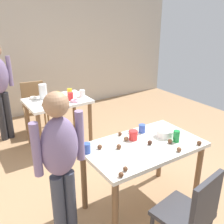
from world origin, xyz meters
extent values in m
plane|color=#9E7A56|center=(0.00, 0.00, 0.00)|extent=(6.40, 6.40, 0.00)
cube|color=#BCB2A3|center=(0.00, 3.20, 1.30)|extent=(6.40, 0.10, 2.60)
cube|color=silver|center=(-0.10, -0.21, 0.73)|extent=(1.19, 0.71, 0.04)
cylinder|color=brown|center=(-0.64, -0.51, 0.35)|extent=(0.06, 0.06, 0.71)
cylinder|color=brown|center=(0.43, -0.51, 0.35)|extent=(0.06, 0.06, 0.71)
cylinder|color=brown|center=(-0.64, 0.08, 0.35)|extent=(0.06, 0.06, 0.71)
cylinder|color=brown|center=(0.43, 0.08, 0.35)|extent=(0.06, 0.06, 0.71)
cube|color=white|center=(-0.30, 1.58, 0.73)|extent=(0.92, 0.69, 0.04)
cylinder|color=brown|center=(-0.70, 1.30, 0.35)|extent=(0.06, 0.06, 0.71)
cylinder|color=brown|center=(0.10, 1.30, 0.35)|extent=(0.06, 0.06, 0.71)
cylinder|color=brown|center=(-0.70, 1.86, 0.35)|extent=(0.06, 0.06, 0.71)
cylinder|color=brown|center=(0.10, 1.86, 0.35)|extent=(0.06, 0.06, 0.71)
cube|color=#2D2D33|center=(-0.21, -0.87, 0.43)|extent=(0.46, 0.46, 0.04)
cube|color=#2D2D33|center=(-0.18, -1.04, 0.66)|extent=(0.38, 0.10, 0.42)
cylinder|color=#2D2D33|center=(-0.07, -0.67, 0.21)|extent=(0.04, 0.04, 0.41)
cube|color=olive|center=(-0.46, 2.20, 0.43)|extent=(0.46, 0.46, 0.04)
cube|color=olive|center=(-0.43, 2.38, 0.66)|extent=(0.38, 0.10, 0.42)
cylinder|color=olive|center=(-0.32, 2.01, 0.21)|extent=(0.04, 0.04, 0.41)
cylinder|color=olive|center=(-0.66, 2.06, 0.21)|extent=(0.04, 0.04, 0.41)
cylinder|color=olive|center=(-0.27, 2.35, 0.21)|extent=(0.04, 0.04, 0.41)
cylinder|color=olive|center=(-0.60, 2.40, 0.21)|extent=(0.04, 0.04, 0.41)
cylinder|color=#383D4C|center=(-1.03, -0.22, 0.37)|extent=(0.11, 0.11, 0.73)
cylinder|color=#383D4C|center=(-0.92, -0.21, 0.37)|extent=(0.11, 0.11, 0.73)
ellipsoid|color=slate|center=(-0.98, -0.22, 0.99)|extent=(0.34, 0.23, 0.52)
sphere|color=#997051|center=(-0.98, -0.22, 1.35)|extent=(0.20, 0.20, 0.20)
cylinder|color=slate|center=(-1.17, -0.23, 1.03)|extent=(0.08, 0.08, 0.44)
cylinder|color=slate|center=(-0.79, -0.20, 1.03)|extent=(0.08, 0.08, 0.44)
cylinder|color=#28282D|center=(-0.91, 2.26, 0.39)|extent=(0.11, 0.11, 0.79)
cylinder|color=#28282D|center=(-1.01, 2.24, 0.39)|extent=(0.11, 0.11, 0.79)
cylinder|color=slate|center=(-0.77, 2.30, 1.11)|extent=(0.08, 0.08, 0.48)
cylinder|color=white|center=(0.20, -0.20, 0.79)|extent=(0.18, 0.18, 0.08)
cylinder|color=#198438|center=(0.21, -0.35, 0.81)|extent=(0.07, 0.07, 0.12)
cube|color=silver|center=(-0.24, -0.36, 0.75)|extent=(0.17, 0.02, 0.01)
cylinder|color=#3351B2|center=(0.06, 0.01, 0.80)|extent=(0.07, 0.07, 0.09)
cylinder|color=#3351B2|center=(-0.65, -0.05, 0.80)|extent=(0.07, 0.07, 0.10)
cylinder|color=red|center=(-0.13, -0.07, 0.80)|extent=(0.09, 0.09, 0.10)
sphere|color=#3D2319|center=(-0.05, -0.25, 0.77)|extent=(0.05, 0.05, 0.05)
sphere|color=brown|center=(-0.36, -0.15, 0.77)|extent=(0.05, 0.05, 0.05)
sphere|color=brown|center=(-0.19, 0.08, 0.77)|extent=(0.04, 0.04, 0.04)
sphere|color=brown|center=(-0.60, -0.53, 0.77)|extent=(0.04, 0.04, 0.04)
sphere|color=brown|center=(-0.64, 0.07, 0.77)|extent=(0.04, 0.04, 0.04)
sphere|color=brown|center=(-0.20, -0.05, 0.77)|extent=(0.05, 0.05, 0.05)
sphere|color=brown|center=(-0.52, -0.05, 0.77)|extent=(0.05, 0.05, 0.05)
sphere|color=brown|center=(0.35, -0.53, 0.77)|extent=(0.05, 0.05, 0.05)
sphere|color=#3D2319|center=(-0.06, 0.06, 0.77)|extent=(0.04, 0.04, 0.04)
sphere|color=brown|center=(0.09, -0.51, 0.77)|extent=(0.05, 0.05, 0.05)
sphere|color=brown|center=(0.14, -0.34, 0.77)|extent=(0.05, 0.05, 0.05)
sphere|color=brown|center=(-0.52, -0.49, 0.77)|extent=(0.04, 0.04, 0.04)
cylinder|color=white|center=(-0.45, 1.73, 0.86)|extent=(0.12, 0.12, 0.23)
cylinder|color=yellow|center=(-0.06, 1.64, 0.81)|extent=(0.08, 0.08, 0.12)
cylinder|color=yellow|center=(-0.28, 1.61, 0.81)|extent=(0.08, 0.08, 0.12)
cylinder|color=white|center=(0.09, 1.50, 0.80)|extent=(0.08, 0.08, 0.11)
cylinder|color=red|center=(-0.14, 1.45, 0.81)|extent=(0.08, 0.08, 0.12)
torus|color=brown|center=(-0.53, 1.43, 0.77)|extent=(0.12, 0.12, 0.03)
torus|color=white|center=(-0.59, 1.81, 0.77)|extent=(0.12, 0.12, 0.03)
torus|color=pink|center=(-0.12, 1.34, 0.77)|extent=(0.13, 0.13, 0.04)
camera|label=1|loc=(-1.61, -1.95, 1.99)|focal=41.29mm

